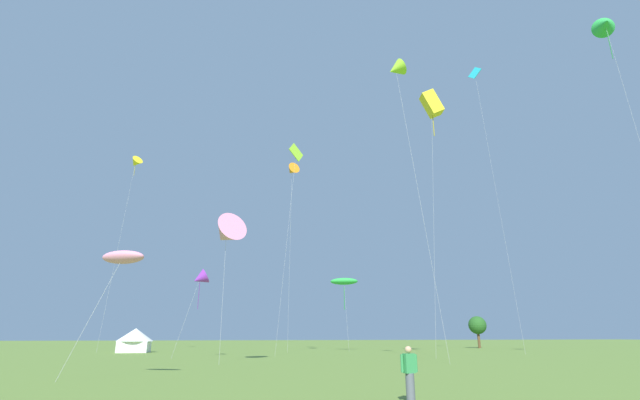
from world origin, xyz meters
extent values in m
ellipsoid|color=green|center=(8.26, 54.26, 9.33)|extent=(4.12, 2.66, 1.20)
cylinder|color=#207C31|center=(8.26, 54.26, 7.02)|extent=(0.09, 0.09, 3.14)
cylinder|color=#B2B2B7|center=(8.44, 53.92, 4.67)|extent=(0.37, 0.71, 9.33)
ellipsoid|color=pink|center=(-13.49, 18.69, 6.00)|extent=(2.69, 2.02, 0.93)
cylinder|color=#B2B2B7|center=(-14.52, 18.33, 3.00)|extent=(2.07, 0.74, 6.01)
cube|color=#99DB2D|center=(-0.35, 44.70, 24.19)|extent=(2.14, 1.91, 2.70)
cylinder|color=#B2B2B7|center=(-1.46, 43.61, 12.09)|extent=(2.23, 2.21, 24.19)
cone|color=purple|center=(-10.63, 40.40, 7.58)|extent=(2.02, 1.74, 1.93)
cylinder|color=#63238B|center=(-10.63, 40.40, 5.86)|extent=(0.05, 0.05, 2.64)
cylinder|color=#B2B2B7|center=(-11.64, 40.06, 3.79)|extent=(2.03, 0.70, 7.58)
cone|color=green|center=(27.29, 23.77, 31.68)|extent=(2.95, 2.98, 2.43)
cylinder|color=#207C31|center=(27.29, 23.77, 29.41)|extent=(0.07, 0.07, 3.44)
cone|color=orange|center=(0.22, 51.98, 24.52)|extent=(2.21, 2.30, 2.03)
cylinder|color=#B2B2B7|center=(0.11, 51.60, 12.26)|extent=(0.24, 0.79, 24.52)
cube|color=#1EB7CC|center=(24.49, 41.98, 37.44)|extent=(0.90, 2.12, 2.19)
cylinder|color=#B2B2B7|center=(25.01, 41.16, 18.72)|extent=(1.06, 1.67, 37.44)
cone|color=yellow|center=(-21.94, 57.72, 26.09)|extent=(2.41, 2.47, 2.00)
cylinder|color=#A79518|center=(-21.94, 57.72, 24.85)|extent=(0.05, 0.05, 1.66)
cylinder|color=#B2B2B7|center=(-22.60, 57.02, 13.04)|extent=(1.35, 1.42, 26.09)
cone|color=pink|center=(-8.29, 30.57, 10.19)|extent=(3.69, 3.87, 3.24)
cylinder|color=#B2B2B7|center=(-8.25, 29.70, 5.09)|extent=(0.09, 1.75, 10.19)
cone|color=#99DB2D|center=(6.53, 27.97, 26.33)|extent=(2.11, 1.78, 2.05)
cylinder|color=#B2B2B7|center=(7.64, 27.10, 13.16)|extent=(2.24, 1.77, 26.33)
cube|color=yellow|center=(13.46, 34.52, 27.08)|extent=(2.63, 1.79, 3.13)
cylinder|color=#A79518|center=(13.46, 34.52, 24.71)|extent=(0.09, 0.09, 3.19)
cylinder|color=#B2B2B7|center=(12.45, 34.25, 13.54)|extent=(2.03, 0.55, 27.08)
cylinder|color=#565B66|center=(-2.17, 8.25, 0.45)|extent=(0.28, 0.28, 0.90)
cube|color=#338C4C|center=(-2.17, 8.25, 1.20)|extent=(0.40, 0.29, 0.60)
sphere|color=tan|center=(-2.17, 8.25, 1.62)|extent=(0.22, 0.22, 0.22)
cylinder|color=#338C4C|center=(-2.41, 8.25, 1.20)|extent=(0.09, 0.09, 0.55)
cylinder|color=#338C4C|center=(-1.93, 8.25, 1.20)|extent=(0.09, 0.09, 0.55)
cube|color=white|center=(-18.85, 56.03, 0.68)|extent=(3.60, 3.60, 1.35)
cone|color=white|center=(-18.85, 56.03, 2.14)|extent=(4.50, 4.50, 1.58)
cylinder|color=brown|center=(34.63, 64.64, 1.35)|extent=(0.44, 0.44, 2.69)
sphere|color=#23561E|center=(34.63, 64.64, 3.73)|extent=(2.98, 2.98, 2.98)
camera|label=1|loc=(-8.18, -5.94, 2.07)|focal=24.63mm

